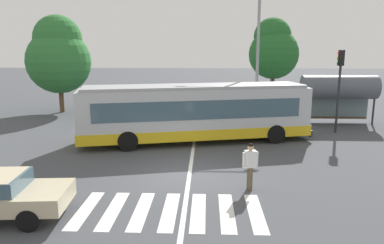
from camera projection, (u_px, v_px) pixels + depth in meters
The scene contains 15 objects.
ground_plane at pixel (186, 174), 14.64m from camera, with size 160.00×160.00×0.00m, color #424449.
city_transit_bus at pixel (196, 113), 19.48m from camera, with size 12.57×5.37×3.06m.
pedestrian_crossing_street at pixel (250, 164), 12.84m from camera, with size 0.57×0.35×1.72m.
parked_car_blue at pixel (109, 104), 27.89m from camera, with size 2.02×4.57×1.35m.
parked_car_champagne at pixel (142, 104), 28.13m from camera, with size 2.06×4.59×1.35m.
parked_car_black at pixel (176, 104), 27.87m from camera, with size 1.88×4.50×1.35m.
parked_car_white at pixel (214, 104), 28.02m from camera, with size 1.91×4.52×1.35m.
parked_car_teal at pixel (248, 104), 27.86m from camera, with size 2.08×4.60×1.35m.
traffic_light_far_corner at pixel (340, 78), 21.30m from camera, with size 0.33×0.32×4.87m.
bus_stop_shelter at pixel (339, 88), 23.79m from camera, with size 4.80×1.54×3.25m.
twin_arm_street_lamp at pixel (258, 41), 24.78m from camera, with size 5.23×0.32×8.74m.
background_tree_left at pixel (59, 55), 28.11m from camera, with size 4.89×4.89×7.49m.
background_tree_right at pixel (273, 49), 31.65m from camera, with size 4.31×4.31×7.59m.
crosswalk_painted_stripes at pixel (170, 211), 11.32m from camera, with size 5.75×2.78×0.01m.
lane_center_line at pixel (192, 159), 16.59m from camera, with size 0.16×24.00×0.01m, color silver.
Camera 1 is at (0.83, -13.91, 4.96)m, focal length 34.14 mm.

